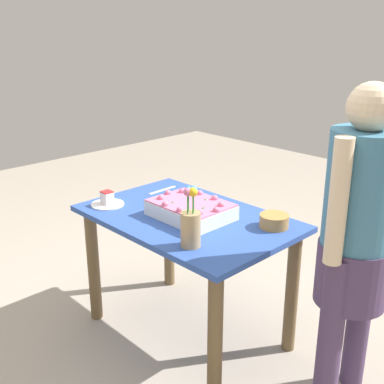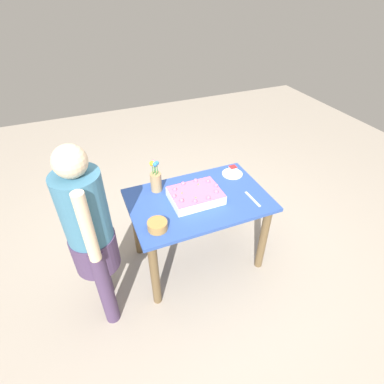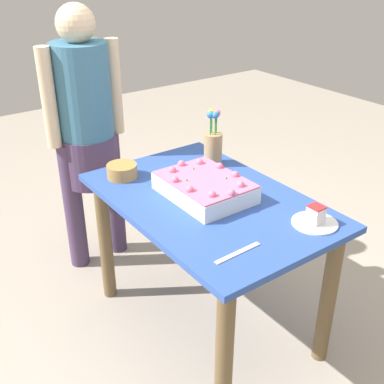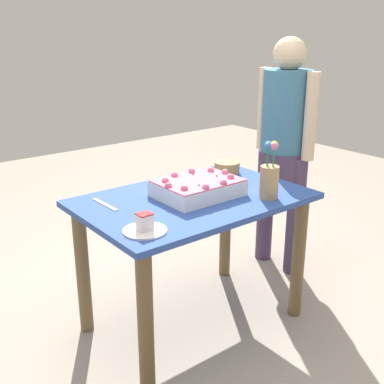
{
  "view_description": "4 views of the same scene",
  "coord_description": "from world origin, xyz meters",
  "px_view_note": "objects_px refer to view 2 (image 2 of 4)",
  "views": [
    {
      "loc": [
        -1.74,
        1.64,
        1.69
      ],
      "look_at": [
        -0.02,
        -0.02,
        0.87
      ],
      "focal_mm": 45.0,
      "sensor_mm": 36.0,
      "label": 1
    },
    {
      "loc": [
        -0.78,
        -1.76,
        2.26
      ],
      "look_at": [
        -0.04,
        0.04,
        0.78
      ],
      "focal_mm": 28.0,
      "sensor_mm": 36.0,
      "label": 2
    },
    {
      "loc": [
        1.5,
        -1.17,
        1.75
      ],
      "look_at": [
        -0.05,
        -0.05,
        0.75
      ],
      "focal_mm": 45.0,
      "sensor_mm": 36.0,
      "label": 3
    },
    {
      "loc": [
        1.42,
        1.79,
        1.54
      ],
      "look_at": [
        0.05,
        0.05,
        0.78
      ],
      "focal_mm": 45.0,
      "sensor_mm": 36.0,
      "label": 4
    }
  ],
  "objects_px": {
    "fruit_bowl": "(157,225)",
    "flower_vase": "(156,179)",
    "sheet_cake": "(195,195)",
    "serving_plate_with_slice": "(232,172)",
    "person_standing": "(90,230)",
    "cake_knife": "(253,199)"
  },
  "relations": [
    {
      "from": "serving_plate_with_slice",
      "to": "flower_vase",
      "type": "bearing_deg",
      "value": 177.48
    },
    {
      "from": "serving_plate_with_slice",
      "to": "cake_knife",
      "type": "xyz_separation_m",
      "value": [
        -0.02,
        -0.39,
        -0.02
      ]
    },
    {
      "from": "serving_plate_with_slice",
      "to": "person_standing",
      "type": "distance_m",
      "value": 1.36
    },
    {
      "from": "fruit_bowl",
      "to": "serving_plate_with_slice",
      "type": "bearing_deg",
      "value": 26.6
    },
    {
      "from": "cake_knife",
      "to": "sheet_cake",
      "type": "bearing_deg",
      "value": -114.1
    },
    {
      "from": "flower_vase",
      "to": "person_standing",
      "type": "height_order",
      "value": "person_standing"
    },
    {
      "from": "fruit_bowl",
      "to": "flower_vase",
      "type": "bearing_deg",
      "value": 73.87
    },
    {
      "from": "sheet_cake",
      "to": "flower_vase",
      "type": "distance_m",
      "value": 0.36
    },
    {
      "from": "serving_plate_with_slice",
      "to": "cake_knife",
      "type": "distance_m",
      "value": 0.39
    },
    {
      "from": "serving_plate_with_slice",
      "to": "cake_knife",
      "type": "relative_size",
      "value": 0.88
    },
    {
      "from": "serving_plate_with_slice",
      "to": "sheet_cake",
      "type": "bearing_deg",
      "value": -155.29
    },
    {
      "from": "serving_plate_with_slice",
      "to": "person_standing",
      "type": "height_order",
      "value": "person_standing"
    },
    {
      "from": "cake_knife",
      "to": "fruit_bowl",
      "type": "bearing_deg",
      "value": -89.41
    },
    {
      "from": "serving_plate_with_slice",
      "to": "person_standing",
      "type": "bearing_deg",
      "value": -163.24
    },
    {
      "from": "sheet_cake",
      "to": "serving_plate_with_slice",
      "type": "distance_m",
      "value": 0.5
    },
    {
      "from": "fruit_bowl",
      "to": "person_standing",
      "type": "height_order",
      "value": "person_standing"
    },
    {
      "from": "sheet_cake",
      "to": "serving_plate_with_slice",
      "type": "bearing_deg",
      "value": 24.71
    },
    {
      "from": "flower_vase",
      "to": "person_standing",
      "type": "distance_m",
      "value": 0.72
    },
    {
      "from": "fruit_bowl",
      "to": "person_standing",
      "type": "xyz_separation_m",
      "value": [
        -0.45,
        0.03,
        0.09
      ]
    },
    {
      "from": "serving_plate_with_slice",
      "to": "person_standing",
      "type": "relative_size",
      "value": 0.13
    },
    {
      "from": "sheet_cake",
      "to": "flower_vase",
      "type": "xyz_separation_m",
      "value": [
        -0.26,
        0.24,
        0.07
      ]
    },
    {
      "from": "sheet_cake",
      "to": "cake_knife",
      "type": "bearing_deg",
      "value": -22.33
    }
  ]
}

